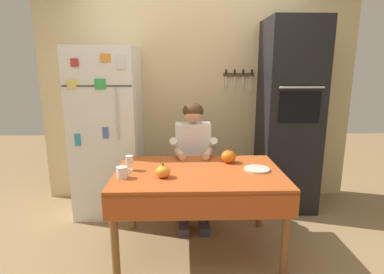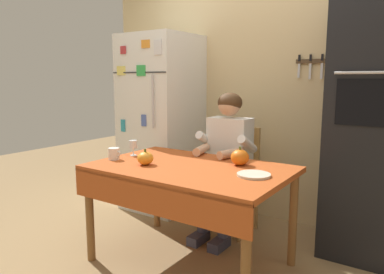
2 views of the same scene
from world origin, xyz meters
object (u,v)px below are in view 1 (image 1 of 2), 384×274
at_px(serving_tray, 257,169).
at_px(wine_glass, 129,160).
at_px(seated_person, 193,153).
at_px(coffee_mug, 122,172).
at_px(chair_behind_person, 193,168).
at_px(pumpkin_medium, 163,172).
at_px(wall_oven, 288,117).
at_px(refrigerator, 108,132).
at_px(pumpkin_large, 229,156).
at_px(dining_table, 199,181).

bearing_deg(serving_tray, wine_glass, 178.46).
height_order(seated_person, coffee_mug, seated_person).
bearing_deg(chair_behind_person, pumpkin_medium, -105.89).
relative_size(pumpkin_medium, serving_tray, 0.54).
bearing_deg(chair_behind_person, wall_oven, 6.89).
xyz_separation_m(refrigerator, seated_person, (0.92, -0.28, -0.16)).
bearing_deg(chair_behind_person, refrigerator, 174.41).
relative_size(wall_oven, coffee_mug, 18.48).
relative_size(refrigerator, wall_oven, 0.86).
bearing_deg(wine_glass, pumpkin_large, 12.38).
distance_m(refrigerator, chair_behind_person, 1.01).
bearing_deg(pumpkin_large, refrigerator, 152.72).
relative_size(coffee_mug, serving_tray, 0.52).
height_order(refrigerator, wall_oven, wall_oven).
relative_size(wine_glass, pumpkin_large, 0.93).
height_order(pumpkin_large, serving_tray, pumpkin_large).
distance_m(seated_person, pumpkin_large, 0.48).
xyz_separation_m(dining_table, wine_glass, (-0.58, 0.06, 0.17)).
relative_size(seated_person, pumpkin_large, 9.10).
distance_m(coffee_mug, pumpkin_medium, 0.32).
height_order(chair_behind_person, wine_glass, chair_behind_person).
bearing_deg(seated_person, dining_table, -87.51).
bearing_deg(wall_oven, dining_table, -138.69).
bearing_deg(pumpkin_large, serving_tray, -46.13).
height_order(refrigerator, serving_tray, refrigerator).
relative_size(coffee_mug, pumpkin_large, 0.83).
bearing_deg(pumpkin_large, chair_behind_person, 119.66).
height_order(dining_table, pumpkin_medium, pumpkin_medium).
distance_m(dining_table, chair_behind_person, 0.81).
height_order(pumpkin_large, pumpkin_medium, pumpkin_large).
bearing_deg(coffee_mug, wine_glass, 82.34).
relative_size(seated_person, pumpkin_medium, 10.53).
distance_m(chair_behind_person, seated_person, 0.29).
distance_m(wall_oven, serving_tray, 1.10).
xyz_separation_m(refrigerator, pumpkin_medium, (0.66, -1.01, -0.11)).
xyz_separation_m(dining_table, coffee_mug, (-0.61, -0.13, 0.13)).
height_order(coffee_mug, serving_tray, coffee_mug).
bearing_deg(refrigerator, dining_table, -42.91).
bearing_deg(refrigerator, seated_person, -16.82).
relative_size(wine_glass, pumpkin_medium, 1.07).
relative_size(coffee_mug, wine_glass, 0.90).
bearing_deg(seated_person, serving_tray, -47.86).
xyz_separation_m(chair_behind_person, wine_glass, (-0.56, -0.74, 0.32)).
xyz_separation_m(refrigerator, wall_oven, (2.00, 0.04, 0.15)).
height_order(dining_table, wine_glass, wine_glass).
xyz_separation_m(dining_table, seated_person, (-0.03, 0.60, 0.08)).
height_order(wall_oven, dining_table, wall_oven).
height_order(wall_oven, wine_glass, wall_oven).
bearing_deg(serving_tray, pumpkin_medium, -168.75).
height_order(chair_behind_person, pumpkin_large, chair_behind_person).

